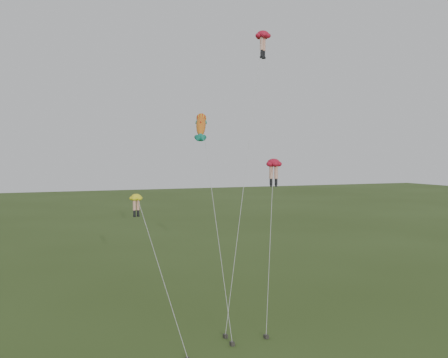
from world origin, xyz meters
name	(u,v)px	position (x,y,z in m)	size (l,w,h in m)	color
ground	(226,338)	(0.00, 0.00, 0.00)	(300.00, 300.00, 0.00)	#314418
legs_kite_red_high	(262,41)	(7.11, 9.14, 22.64)	(8.44, 10.47, 23.60)	red
legs_kite_red_mid	(273,168)	(5.60, 3.96, 11.52)	(4.19, 6.22, 12.24)	red
legs_kite_yellow	(138,205)	(-5.13, 4.25, 8.94)	(2.25, 8.19, 9.72)	#FFF720
fish_kite	(201,126)	(1.17, 8.57, 14.95)	(2.37, 11.59, 16.32)	yellow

